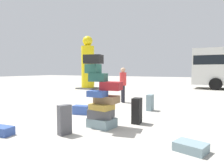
{
  "coord_description": "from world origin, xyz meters",
  "views": [
    {
      "loc": [
        2.95,
        -4.63,
        1.48
      ],
      "look_at": [
        0.32,
        0.5,
        1.09
      ],
      "focal_mm": 32.96,
      "sensor_mm": 36.0,
      "label": 1
    }
  ],
  "objects": [
    {
      "name": "suitcase_navy_upright_blue",
      "position": [
        -1.09,
        0.97,
        0.15
      ],
      "size": [
        0.56,
        0.41,
        0.29
      ],
      "primitive_type": "cube",
      "rotation": [
        0.0,
        0.0,
        0.2
      ],
      "color": "#334F99",
      "rests_on": "ground"
    },
    {
      "name": "yellow_dummy_statue",
      "position": [
        -6.15,
        8.92,
        1.84
      ],
      "size": [
        1.41,
        1.41,
        4.13
      ],
      "color": "yellow",
      "rests_on": "ground"
    },
    {
      "name": "suitcase_charcoal_right_side",
      "position": [
        -0.14,
        -1.0,
        0.34
      ],
      "size": [
        0.26,
        0.33,
        0.69
      ],
      "primitive_type": "cube",
      "rotation": [
        0.0,
        0.0,
        -0.36
      ],
      "color": "#4C4C51",
      "rests_on": "ground"
    },
    {
      "name": "ground_plane",
      "position": [
        0.0,
        0.0,
        0.0
      ],
      "size": [
        80.0,
        80.0,
        0.0
      ],
      "primitive_type": "plane",
      "color": "#ADA89E"
    },
    {
      "name": "suitcase_slate_white_trunk",
      "position": [
        2.56,
        -0.72,
        0.08
      ],
      "size": [
        0.64,
        0.54,
        0.17
      ],
      "primitive_type": "cube",
      "rotation": [
        0.0,
        0.0,
        -0.28
      ],
      "color": "gray",
      "rests_on": "ground"
    },
    {
      "name": "suitcase_black_foreground_far",
      "position": [
        0.99,
        0.71,
        0.35
      ],
      "size": [
        0.24,
        0.33,
        0.71
      ],
      "primitive_type": "cube",
      "rotation": [
        0.0,
        0.0,
        0.06
      ],
      "color": "black",
      "rests_on": "ground"
    },
    {
      "name": "suitcase_slate_left_side",
      "position": [
        0.79,
        2.63,
        0.29
      ],
      "size": [
        0.2,
        0.34,
        0.58
      ],
      "primitive_type": "cube",
      "rotation": [
        0.0,
        0.0,
        -0.04
      ],
      "color": "gray",
      "rests_on": "ground"
    },
    {
      "name": "suitcase_navy_behind_tower",
      "position": [
        -1.46,
        -1.69,
        0.1
      ],
      "size": [
        0.67,
        0.36,
        0.2
      ],
      "primitive_type": "cube",
      "rotation": [
        0.0,
        0.0,
        0.09
      ],
      "color": "#334F99",
      "rests_on": "ground"
    },
    {
      "name": "person_bearded_onlooker",
      "position": [
        -0.86,
        3.89,
        0.95
      ],
      "size": [
        0.3,
        0.3,
        1.59
      ],
      "rotation": [
        0.0,
        0.0,
        -0.91
      ],
      "color": "black",
      "rests_on": "ground"
    },
    {
      "name": "suitcase_tower",
      "position": [
        0.31,
        -0.06,
        0.75
      ],
      "size": [
        1.0,
        0.81,
        1.85
      ],
      "color": "gray",
      "rests_on": "ground"
    }
  ]
}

